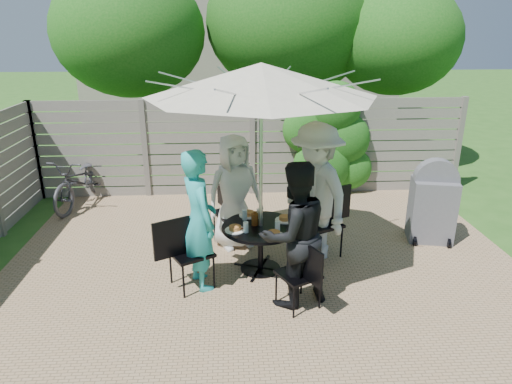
{
  "coord_description": "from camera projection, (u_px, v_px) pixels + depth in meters",
  "views": [
    {
      "loc": [
        -0.43,
        -5.37,
        3.06
      ],
      "look_at": [
        -0.1,
        0.21,
        1.04
      ],
      "focal_mm": 32.0,
      "sensor_mm": 36.0,
      "label": 1
    }
  ],
  "objects": [
    {
      "name": "plate_left",
      "position": [
        235.0,
        229.0,
        5.73
      ],
      "size": [
        0.26,
        0.26,
        0.06
      ],
      "color": "white",
      "rests_on": "patio_table"
    },
    {
      "name": "chair_right",
      "position": [
        322.0,
        236.0,
        6.42
      ],
      "size": [
        0.76,
        0.64,
        1.0
      ],
      "rotation": [
        0.0,
        0.0,
        3.58
      ],
      "color": "black",
      "rests_on": "ground"
    },
    {
      "name": "coffee_cup",
      "position": [
        260.0,
        214.0,
        6.1
      ],
      "size": [
        0.08,
        0.08,
        0.12
      ],
      "primitive_type": "cylinder",
      "color": "#C6B293",
      "rests_on": "patio_table"
    },
    {
      "name": "plate_back",
      "position": [
        249.0,
        214.0,
        6.19
      ],
      "size": [
        0.26,
        0.26,
        0.06
      ],
      "color": "white",
      "rests_on": "patio_table"
    },
    {
      "name": "plate_front",
      "position": [
        274.0,
        234.0,
        5.58
      ],
      "size": [
        0.26,
        0.26,
        0.06
      ],
      "color": "white",
      "rests_on": "patio_table"
    },
    {
      "name": "person_back",
      "position": [
        234.0,
        192.0,
        6.53
      ],
      "size": [
        0.97,
        0.81,
        1.68
      ],
      "primitive_type": "imported",
      "rotation": [
        0.0,
        0.0,
        6.68
      ],
      "color": "silver",
      "rests_on": "ground"
    },
    {
      "name": "glass_front",
      "position": [
        277.0,
        226.0,
        5.69
      ],
      "size": [
        0.07,
        0.07,
        0.14
      ],
      "primitive_type": "cylinder",
      "color": "silver",
      "rests_on": "patio_table"
    },
    {
      "name": "bbq_grill",
      "position": [
        432.0,
        204.0,
        6.78
      ],
      "size": [
        0.72,
        0.6,
        1.28
      ],
      "rotation": [
        0.0,
        0.0,
        -0.21
      ],
      "color": "#5B5A60",
      "rests_on": "ground"
    },
    {
      "name": "person_left",
      "position": [
        199.0,
        220.0,
        5.47
      ],
      "size": [
        0.64,
        0.76,
        1.76
      ],
      "primitive_type": "imported",
      "rotation": [
        0.0,
        0.0,
        8.25
      ],
      "color": "teal",
      "rests_on": "ground"
    },
    {
      "name": "chair_back",
      "position": [
        231.0,
        224.0,
        6.83
      ],
      "size": [
        0.61,
        0.73,
        0.95
      ],
      "rotation": [
        0.0,
        0.0,
        5.16
      ],
      "color": "black",
      "rests_on": "ground"
    },
    {
      "name": "glass_back",
      "position": [
        245.0,
        215.0,
        6.04
      ],
      "size": [
        0.07,
        0.07,
        0.14
      ],
      "primitive_type": "cylinder",
      "color": "silver",
      "rests_on": "patio_table"
    },
    {
      "name": "chair_front",
      "position": [
        299.0,
        288.0,
        5.21
      ],
      "size": [
        0.56,
        0.66,
        0.87
      ],
      "rotation": [
        0.0,
        0.0,
        2.04
      ],
      "color": "black",
      "rests_on": "ground"
    },
    {
      "name": "patio_table",
      "position": [
        261.0,
        239.0,
        5.96
      ],
      "size": [
        1.3,
        1.3,
        0.65
      ],
      "rotation": [
        0.0,
        0.0,
        0.4
      ],
      "color": "black",
      "rests_on": "ground"
    },
    {
      "name": "chair_left",
      "position": [
        191.0,
        267.0,
        5.61
      ],
      "size": [
        0.73,
        0.63,
        0.97
      ],
      "rotation": [
        0.0,
        0.0,
        6.78
      ],
      "color": "black",
      "rests_on": "ground"
    },
    {
      "name": "backyard_envelope",
      "position": [
        243.0,
        42.0,
        14.88
      ],
      "size": [
        60.0,
        60.0,
        5.0
      ],
      "color": "#2A561A",
      "rests_on": "ground"
    },
    {
      "name": "plate_right",
      "position": [
        285.0,
        219.0,
        6.04
      ],
      "size": [
        0.26,
        0.26,
        0.06
      ],
      "color": "white",
      "rests_on": "patio_table"
    },
    {
      "name": "syrup_jug",
      "position": [
        255.0,
        219.0,
        5.88
      ],
      "size": [
        0.09,
        0.09,
        0.16
      ],
      "primitive_type": "cylinder",
      "color": "#59280C",
      "rests_on": "patio_table"
    },
    {
      "name": "person_right",
      "position": [
        316.0,
        193.0,
        6.13
      ],
      "size": [
        1.14,
        1.43,
        1.93
      ],
      "primitive_type": "imported",
      "rotation": [
        0.0,
        0.0,
        5.11
      ],
      "color": "#BBBCB7",
      "rests_on": "ground"
    },
    {
      "name": "bicycle",
      "position": [
        81.0,
        181.0,
        8.21
      ],
      "size": [
        0.98,
        1.87,
        0.93
      ],
      "primitive_type": "imported",
      "rotation": [
        0.0,
        0.0,
        -0.21
      ],
      "color": "#333338",
      "rests_on": "ground"
    },
    {
      "name": "person_front",
      "position": [
        294.0,
        235.0,
        5.12
      ],
      "size": [
        1.03,
        0.93,
        1.73
      ],
      "primitive_type": "imported",
      "rotation": [
        0.0,
        0.0,
        3.54
      ],
      "color": "black",
      "rests_on": "ground"
    },
    {
      "name": "umbrella",
      "position": [
        261.0,
        80.0,
        5.27
      ],
      "size": [
        3.63,
        3.63,
        2.69
      ],
      "rotation": [
        0.0,
        0.0,
        0.4
      ],
      "color": "silver",
      "rests_on": "ground"
    },
    {
      "name": "glass_left",
      "position": [
        246.0,
        227.0,
        5.67
      ],
      "size": [
        0.07,
        0.07,
        0.14
      ],
      "primitive_type": "cylinder",
      "color": "silver",
      "rests_on": "patio_table"
    }
  ]
}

